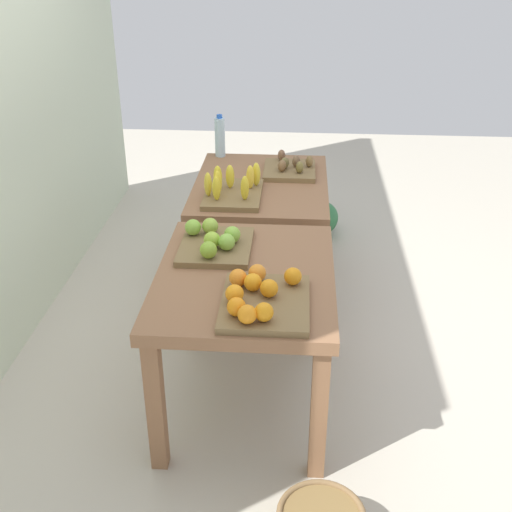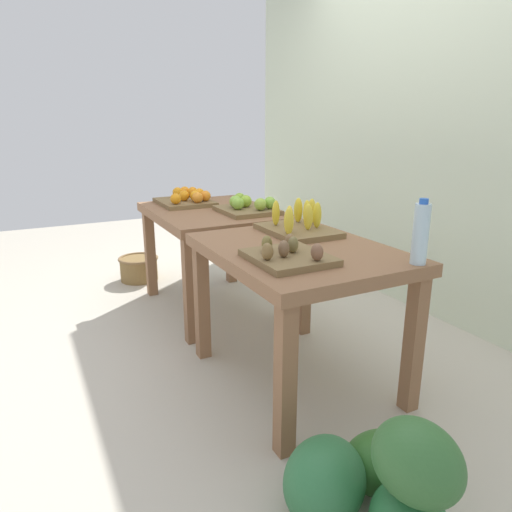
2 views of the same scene
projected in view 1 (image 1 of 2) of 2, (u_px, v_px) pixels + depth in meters
ground_plane at (254, 335)px, 3.71m from camera, size 8.00×8.00×0.00m
display_table_left at (245, 292)px, 2.93m from camera, size 1.04×0.80×0.72m
display_table_right at (261, 198)px, 3.92m from camera, size 1.04×0.80×0.72m
orange_bin at (261, 298)px, 2.61m from camera, size 0.44×0.36×0.11m
apple_bin at (215, 242)px, 3.06m from camera, size 0.40×0.35×0.11m
banana_crate at (232, 190)px, 3.64m from camera, size 0.44×0.32×0.17m
kiwi_bin at (290, 168)px, 4.01m from camera, size 0.36×0.32×0.10m
water_bottle at (220, 137)px, 4.24m from camera, size 0.07×0.07×0.28m
watermelon_pile at (303, 207)px, 4.91m from camera, size 0.66×0.64×0.48m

